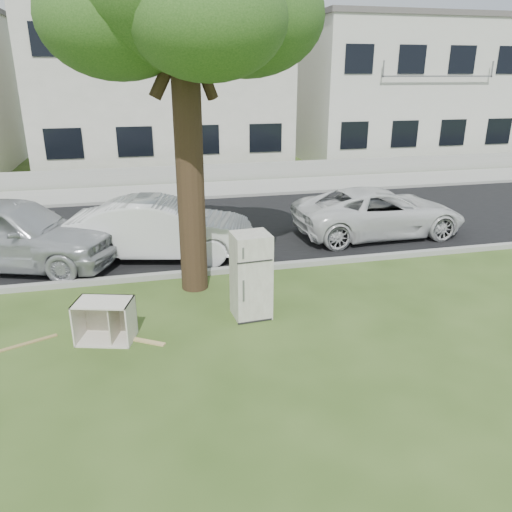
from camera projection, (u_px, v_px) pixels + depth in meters
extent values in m
plane|color=#32491A|center=(230.00, 325.00, 8.84)|extent=(120.00, 120.00, 0.00)
cube|color=black|center=(191.00, 229.00, 14.33)|extent=(120.00, 7.00, 0.01)
cube|color=gray|center=(210.00, 274.00, 11.08)|extent=(120.00, 0.18, 0.12)
cube|color=gray|center=(180.00, 200.00, 17.57)|extent=(120.00, 0.18, 0.12)
cube|color=gray|center=(176.00, 191.00, 18.89)|extent=(120.00, 2.80, 0.01)
cube|color=gray|center=(173.00, 175.00, 20.24)|extent=(120.00, 0.15, 0.70)
cylinder|color=black|center=(189.00, 162.00, 9.51)|extent=(0.54, 0.54, 5.20)
cube|color=beige|center=(160.00, 87.00, 23.60)|extent=(11.00, 8.00, 7.20)
cube|color=#595451|center=(155.00, 0.00, 22.32)|extent=(11.22, 8.16, 0.24)
cube|color=silver|center=(391.00, 92.00, 26.32)|extent=(10.00, 8.00, 6.60)
cube|color=#595451|center=(397.00, 21.00, 25.15)|extent=(10.20, 8.16, 0.24)
cube|color=silver|center=(251.00, 275.00, 8.93)|extent=(0.69, 0.65, 1.57)
cube|color=silver|center=(105.00, 321.00, 8.22)|extent=(1.03, 0.80, 0.71)
cube|color=olive|center=(25.00, 344.00, 8.20)|extent=(0.96, 0.48, 0.02)
cube|color=tan|center=(138.00, 340.00, 8.32)|extent=(0.90, 0.63, 0.02)
cube|color=tan|center=(102.00, 308.00, 9.45)|extent=(0.43, 0.87, 0.02)
imported|color=silver|center=(162.00, 229.00, 11.90)|extent=(4.56, 2.44, 1.43)
imported|color=silver|center=(379.00, 212.00, 13.60)|extent=(4.69, 2.23, 1.29)
imported|color=#A7A9AE|center=(11.00, 233.00, 11.24)|extent=(5.15, 3.39, 1.63)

